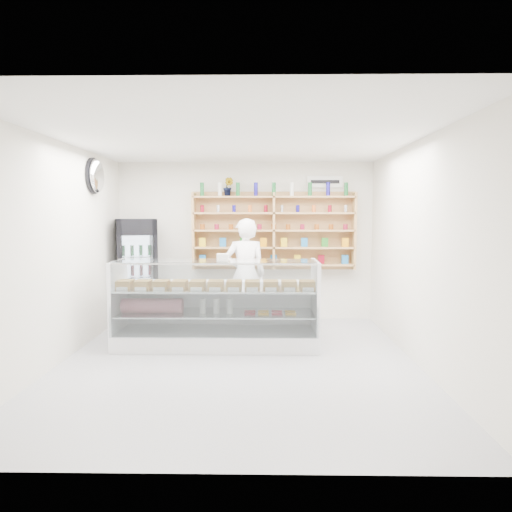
{
  "coord_description": "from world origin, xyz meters",
  "views": [
    {
      "loc": [
        0.32,
        -5.64,
        1.87
      ],
      "look_at": [
        0.21,
        0.9,
        1.28
      ],
      "focal_mm": 32.0,
      "sensor_mm": 36.0,
      "label": 1
    }
  ],
  "objects": [
    {
      "name": "wall_shelving",
      "position": [
        0.5,
        2.34,
        1.59
      ],
      "size": [
        2.84,
        0.28,
        1.33
      ],
      "color": "tan",
      "rests_on": "back_wall"
    },
    {
      "name": "security_mirror",
      "position": [
        -2.17,
        1.2,
        2.45
      ],
      "size": [
        0.15,
        0.5,
        0.5
      ],
      "primitive_type": "ellipsoid",
      "color": "silver",
      "rests_on": "left_wall"
    },
    {
      "name": "display_counter",
      "position": [
        -0.34,
        0.72,
        0.34
      ],
      "size": [
        2.84,
        0.85,
        1.24
      ],
      "color": "white",
      "rests_on": "floor"
    },
    {
      "name": "potted_plant",
      "position": [
        -0.29,
        2.34,
        2.36
      ],
      "size": [
        0.22,
        0.19,
        0.32
      ],
      "primitive_type": "imported",
      "rotation": [
        0.0,
        0.0,
        -0.34
      ],
      "color": "#1E6626",
      "rests_on": "wall_shelving"
    },
    {
      "name": "shop_worker",
      "position": [
        0.03,
        1.69,
        0.91
      ],
      "size": [
        0.72,
        0.52,
        1.81
      ],
      "primitive_type": "imported",
      "rotation": [
        0.0,
        0.0,
        3.28
      ],
      "color": "white",
      "rests_on": "floor"
    },
    {
      "name": "room",
      "position": [
        0.0,
        0.0,
        1.4
      ],
      "size": [
        5.0,
        5.0,
        5.0
      ],
      "color": "#A6A6AA",
      "rests_on": "ground"
    },
    {
      "name": "drinks_cooler",
      "position": [
        -1.85,
        2.07,
        0.91
      ],
      "size": [
        0.83,
        0.82,
        1.8
      ],
      "rotation": [
        0.0,
        0.0,
        0.35
      ],
      "color": "black",
      "rests_on": "floor"
    },
    {
      "name": "wall_sign",
      "position": [
        1.4,
        2.47,
        2.45
      ],
      "size": [
        0.62,
        0.03,
        0.2
      ],
      "primitive_type": "cube",
      "color": "white",
      "rests_on": "back_wall"
    }
  ]
}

